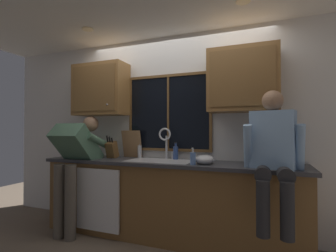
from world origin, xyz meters
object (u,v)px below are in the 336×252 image
object	(u,v)px
knife_block	(112,150)
mixing_bowl	(205,160)
person_sitting_on_counter	(273,150)
soap_dispenser	(193,158)
bottle_green_glass	(140,151)
cutting_board	(132,144)
person_standing	(76,159)
bottle_tall_clear	(176,152)

from	to	relation	value
knife_block	mixing_bowl	xyz separation A→B (m)	(1.30, -0.15, -0.06)
person_sitting_on_counter	soap_dispenser	xyz separation A→B (m)	(-0.80, 0.07, -0.11)
mixing_bowl	bottle_green_glass	world-z (taller)	bottle_green_glass
cutting_board	soap_dispenser	world-z (taller)	cutting_board
soap_dispenser	bottle_green_glass	world-z (taller)	bottle_green_glass
person_standing	mixing_bowl	xyz separation A→B (m)	(1.61, 0.18, 0.03)
person_sitting_on_counter	bottle_tall_clear	xyz separation A→B (m)	(-1.13, 0.46, -0.10)
knife_block	cutting_board	world-z (taller)	cutting_board
bottle_green_glass	soap_dispenser	bearing A→B (deg)	-25.70
bottle_tall_clear	mixing_bowl	bearing A→B (deg)	-33.46
person_standing	bottle_green_glass	distance (m)	0.82
soap_dispenser	bottle_green_glass	xyz separation A→B (m)	(-0.86, 0.41, 0.02)
mixing_bowl	person_standing	bearing A→B (deg)	-173.54
person_standing	bottle_green_glass	size ratio (longest dim) A/B	6.79
knife_block	cutting_board	xyz separation A→B (m)	(0.21, 0.16, 0.07)
person_sitting_on_counter	mixing_bowl	bearing A→B (deg)	165.89
knife_block	cutting_board	size ratio (longest dim) A/B	0.86
mixing_bowl	soap_dispenser	xyz separation A→B (m)	(-0.10, -0.10, 0.02)
bottle_green_glass	mixing_bowl	bearing A→B (deg)	-17.80
knife_block	soap_dispenser	distance (m)	1.22
cutting_board	bottle_tall_clear	size ratio (longest dim) A/B	1.72
bottle_green_glass	bottle_tall_clear	bearing A→B (deg)	-2.04
knife_block	soap_dispenser	bearing A→B (deg)	-11.85
person_sitting_on_counter	knife_block	size ratio (longest dim) A/B	3.92
person_standing	person_sitting_on_counter	xyz separation A→B (m)	(2.31, 0.01, 0.17)
cutting_board	soap_dispenser	size ratio (longest dim) A/B	2.01
soap_dispenser	cutting_board	bearing A→B (deg)	157.18
person_sitting_on_counter	knife_block	xyz separation A→B (m)	(-1.99, 0.32, -0.08)
soap_dispenser	person_sitting_on_counter	bearing A→B (deg)	-5.00
mixing_bowl	bottle_green_glass	distance (m)	1.01
soap_dispenser	bottle_tall_clear	size ratio (longest dim) A/B	0.86
person_sitting_on_counter	cutting_board	bearing A→B (deg)	164.82
person_sitting_on_counter	soap_dispenser	size ratio (longest dim) A/B	6.80
person_sitting_on_counter	soap_dispenser	distance (m)	0.81
person_standing	cutting_board	distance (m)	0.74
bottle_green_glass	person_sitting_on_counter	bearing A→B (deg)	-16.27
person_standing	bottle_green_glass	bearing A→B (deg)	37.07
person_sitting_on_counter	mixing_bowl	xyz separation A→B (m)	(-0.69, 0.17, -0.14)
person_sitting_on_counter	mixing_bowl	world-z (taller)	person_sitting_on_counter
person_sitting_on_counter	cutting_board	size ratio (longest dim) A/B	3.38
bottle_tall_clear	person_sitting_on_counter	bearing A→B (deg)	-22.31
person_standing	bottle_tall_clear	distance (m)	1.27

